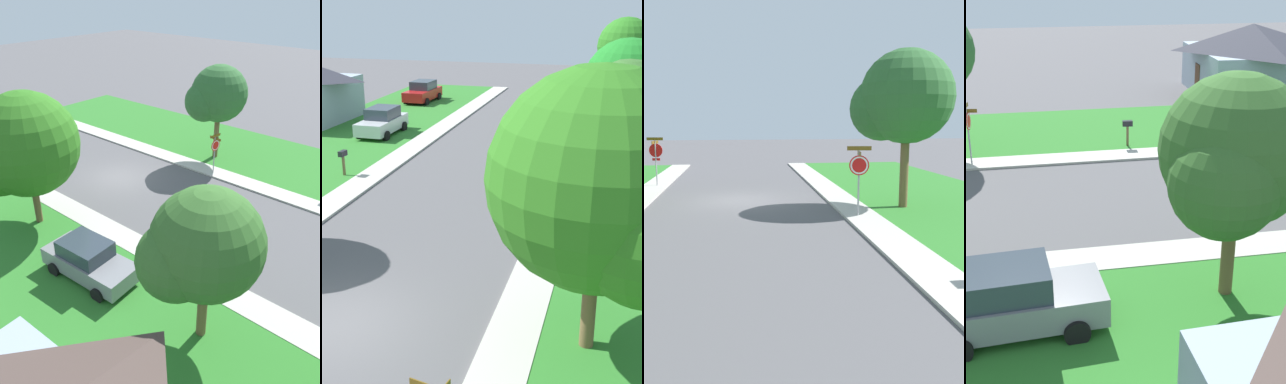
# 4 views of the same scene
# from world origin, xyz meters

# --- Properties ---
(ground_plane) EXTENTS (120.00, 120.00, 0.00)m
(ground_plane) POSITION_xyz_m (0.00, 0.00, 0.00)
(ground_plane) COLOR #565456
(sidewalk_east) EXTENTS (1.40, 56.00, 0.10)m
(sidewalk_east) POSITION_xyz_m (4.70, 12.00, 0.05)
(sidewalk_east) COLOR #B7B2A8
(sidewalk_east) RESTS_ON ground
(lawn_east) EXTENTS (8.00, 56.00, 0.08)m
(lawn_east) POSITION_xyz_m (9.40, 12.00, 0.04)
(lawn_east) COLOR #2D7528
(lawn_east) RESTS_ON ground
(stop_sign_near_corner) EXTENTS (0.91, 0.91, 2.77)m
(stop_sign_near_corner) POSITION_xyz_m (4.58, -4.84, 1.88)
(stop_sign_near_corner) COLOR #9E9EA3
(stop_sign_near_corner) RESTS_ON ground
(stop_sign_far_corner) EXTENTS (0.91, 0.91, 2.77)m
(stop_sign_far_corner) POSITION_xyz_m (-4.53, 4.37, 1.89)
(stop_sign_far_corner) COLOR #9E9EA3
(stop_sign_far_corner) RESTS_ON ground
(car_grey_near_corner) EXTENTS (2.26, 4.41, 1.76)m
(car_grey_near_corner) POSITION_xyz_m (7.68, 6.15, 0.87)
(car_grey_near_corner) COLOR gray
(car_grey_near_corner) RESTS_ON ground
(tree_sidewalk_near) EXTENTS (5.56, 5.17, 7.06)m
(tree_sidewalk_near) POSITION_xyz_m (6.88, 0.50, 4.30)
(tree_sidewalk_near) COLOR brown
(tree_sidewalk_near) RESTS_ON ground
(tree_corner_large) EXTENTS (4.11, 3.83, 6.00)m
(tree_corner_large) POSITION_xyz_m (7.33, 11.60, 3.95)
(tree_corner_large) COLOR brown
(tree_corner_large) RESTS_ON ground
(tree_across_right) EXTENTS (4.15, 3.86, 6.62)m
(tree_across_right) POSITION_xyz_m (-6.68, 2.73, 4.55)
(tree_across_right) COLOR brown
(tree_across_right) RESTS_ON ground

